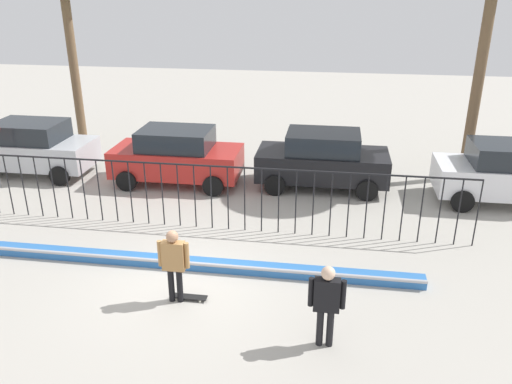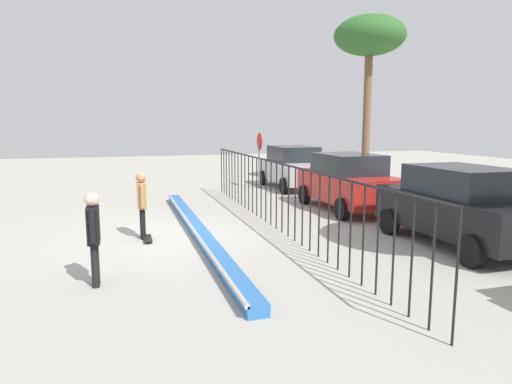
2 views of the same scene
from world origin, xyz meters
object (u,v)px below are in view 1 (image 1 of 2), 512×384
(skateboarder, at_px, (174,260))
(camera_operator, at_px, (327,299))
(parked_car_black, at_px, (322,159))
(parked_car_white, at_px, (508,173))
(skateboard, at_px, (189,297))
(parked_car_silver, at_px, (32,147))
(parked_car_red, at_px, (177,156))

(skateboarder, bearing_deg, camera_operator, -14.48)
(camera_operator, height_order, parked_car_black, parked_car_black)
(camera_operator, bearing_deg, skateboarder, 30.30)
(parked_car_white, bearing_deg, skateboarder, -143.66)
(camera_operator, bearing_deg, skateboard, 27.29)
(parked_car_silver, distance_m, parked_car_red, 5.36)
(parked_car_black, relative_size, parked_car_white, 1.00)
(parked_car_red, height_order, parked_car_black, same)
(camera_operator, height_order, parked_car_silver, parked_car_silver)
(skateboarder, relative_size, skateboard, 2.12)
(parked_car_red, distance_m, parked_car_white, 10.58)
(skateboard, relative_size, parked_car_silver, 0.19)
(skateboarder, height_order, parked_car_silver, parked_car_silver)
(parked_car_silver, relative_size, parked_car_black, 1.00)
(skateboarder, relative_size, parked_car_red, 0.39)
(parked_car_red, bearing_deg, skateboarder, -73.10)
(camera_operator, distance_m, parked_car_white, 9.43)
(parked_car_silver, xyz_separation_m, parked_car_white, (15.94, -0.20, 0.00))
(camera_operator, relative_size, parked_car_black, 0.40)
(parked_car_white, bearing_deg, camera_operator, -126.55)
(parked_car_red, height_order, parked_car_white, same)
(camera_operator, relative_size, parked_car_white, 0.40)
(parked_car_silver, distance_m, parked_car_white, 15.94)
(camera_operator, distance_m, parked_car_black, 8.22)
(parked_car_white, bearing_deg, parked_car_black, 173.56)
(skateboard, xyz_separation_m, parked_car_silver, (-7.61, 6.88, 0.91))
(parked_car_white, bearing_deg, parked_car_silver, 177.32)
(skateboarder, relative_size, parked_car_silver, 0.39)
(camera_operator, bearing_deg, parked_car_black, -40.19)
(skateboarder, distance_m, parked_car_black, 7.77)
(skateboarder, bearing_deg, skateboard, 23.05)
(skateboarder, height_order, camera_operator, camera_operator)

